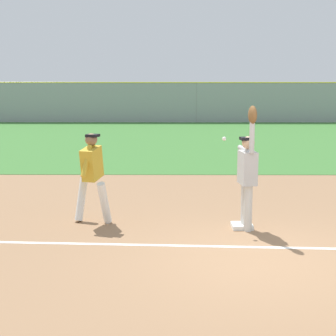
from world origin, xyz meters
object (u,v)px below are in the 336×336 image
object	(u,v)px
parked_car_silver	(43,105)
parked_car_black	(329,105)
first_base	(242,226)
fielder	(248,170)
parked_car_white	(132,105)
parked_car_red	(229,105)
runner	(92,171)
baseball	(224,139)

from	to	relation	value
parked_car_silver	parked_car_black	bearing A→B (deg)	0.52
first_base	parked_car_silver	xyz separation A→B (m)	(-9.50, 25.13, 0.63)
fielder	parked_car_white	size ratio (longest dim) A/B	0.51
parked_car_white	parked_car_red	xyz separation A→B (m)	(6.19, -0.19, 0.00)
first_base	parked_car_silver	world-z (taller)	parked_car_silver
parked_car_silver	parked_car_black	xyz separation A→B (m)	(18.19, 0.06, 0.00)
first_base	runner	size ratio (longest dim) A/B	0.22
parked_car_silver	fielder	bearing A→B (deg)	-68.94
baseball	parked_car_silver	bearing A→B (deg)	110.02
parked_car_silver	parked_car_red	xyz separation A→B (m)	(11.83, 0.11, 0.00)
parked_car_red	first_base	bearing A→B (deg)	-101.00
runner	parked_car_red	xyz separation A→B (m)	(5.14, 24.89, -0.32)
first_base	parked_car_black	bearing A→B (deg)	70.95
fielder	baseball	world-z (taller)	fielder
parked_car_white	parked_car_red	size ratio (longest dim) A/B	0.97
first_base	fielder	size ratio (longest dim) A/B	0.17
parked_car_silver	runner	bearing A→B (deg)	-74.58
fielder	parked_car_red	bearing A→B (deg)	-103.82
runner	parked_car_silver	size ratio (longest dim) A/B	0.39
first_base	parked_car_silver	size ratio (longest dim) A/B	0.09
runner	parked_car_silver	bearing A→B (deg)	122.58
first_base	parked_car_white	xyz separation A→B (m)	(-3.86, 25.44, 0.63)
runner	parked_car_white	distance (m)	25.11
first_base	baseball	bearing A→B (deg)	172.24
parked_car_silver	baseball	bearing A→B (deg)	-69.66
runner	fielder	bearing A→B (deg)	8.32
runner	parked_car_black	world-z (taller)	runner
parked_car_white	runner	bearing A→B (deg)	-86.17
baseball	first_base	bearing A→B (deg)	-7.76
fielder	parked_car_silver	xyz separation A→B (m)	(-9.56, 25.24, -0.45)
first_base	runner	bearing A→B (deg)	172.85
first_base	runner	xyz separation A→B (m)	(-2.81, 0.35, 0.96)
runner	parked_car_white	bearing A→B (deg)	109.88
parked_car_black	runner	bearing A→B (deg)	-117.50
first_base	runner	world-z (taller)	runner
parked_car_silver	parked_car_red	world-z (taller)	same
fielder	runner	distance (m)	2.91
fielder	parked_car_black	distance (m)	26.74
runner	parked_car_black	bearing A→B (deg)	82.63
parked_car_red	parked_car_black	bearing A→B (deg)	-6.18
parked_car_black	parked_car_silver	bearing A→B (deg)	177.55
baseball	parked_car_white	size ratio (longest dim) A/B	0.02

